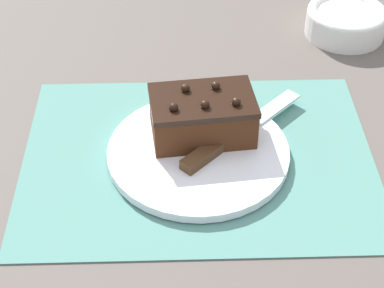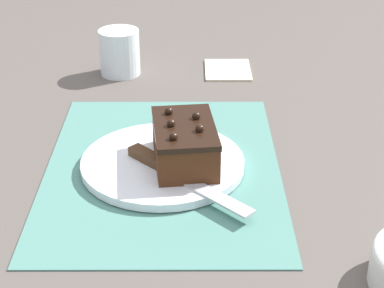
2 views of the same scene
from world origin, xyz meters
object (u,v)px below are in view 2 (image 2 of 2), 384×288
Objects in this scene: chocolate_cake at (185,143)px; serving_knife at (168,168)px; cake_plate at (165,164)px; drinking_glass at (120,52)px.

serving_knife is at bearing 139.71° from chocolate_cake.
cake_plate is 0.03m from serving_knife.
serving_knife is 2.00× the size of drinking_glass.
cake_plate is at bearing -164.91° from drinking_glass.
chocolate_cake is 1.64× the size of drinking_glass.
cake_plate is at bearing -125.57° from serving_knife.
chocolate_cake reaches higher than serving_knife.
chocolate_cake is 0.82× the size of serving_knife.
serving_knife is (-0.03, -0.01, 0.01)m from cake_plate.
serving_knife is at bearing -165.35° from drinking_glass.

